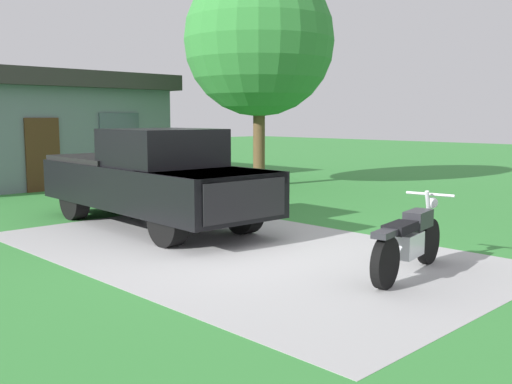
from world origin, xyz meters
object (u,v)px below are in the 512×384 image
object	(u,v)px
pickup_truck	(150,177)
shade_tree	(259,41)
neighbor_house	(7,128)
motorcycle	(409,240)

from	to	relation	value
pickup_truck	shade_tree	bearing A→B (deg)	27.49
shade_tree	neighbor_house	xyz separation A→B (m)	(-5.29, 5.95, -2.59)
neighbor_house	motorcycle	bearing A→B (deg)	-91.68
pickup_truck	motorcycle	bearing A→B (deg)	-85.75
motorcycle	neighbor_house	bearing A→B (deg)	88.32
motorcycle	neighbor_house	size ratio (longest dim) A/B	0.23
shade_tree	pickup_truck	bearing A→B (deg)	-152.51
motorcycle	shade_tree	xyz separation A→B (m)	(5.72, 8.69, 3.91)
pickup_truck	shade_tree	size ratio (longest dim) A/B	0.86
motorcycle	pickup_truck	world-z (taller)	pickup_truck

